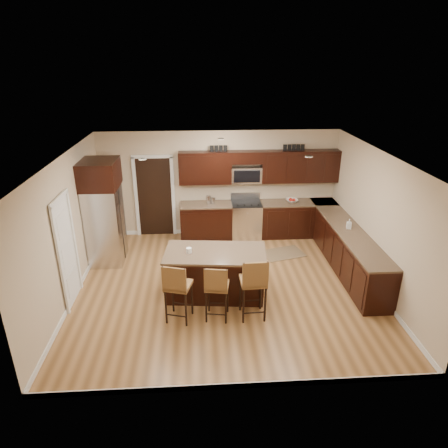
{
  "coord_description": "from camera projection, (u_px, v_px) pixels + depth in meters",
  "views": [
    {
      "loc": [
        -0.5,
        -7.04,
        4.36
      ],
      "look_at": [
        -0.02,
        0.4,
        1.22
      ],
      "focal_mm": 32.0,
      "sensor_mm": 36.0,
      "label": 1
    }
  ],
  "objects": [
    {
      "name": "pantry_door",
      "position": [
        67.0,
        253.0,
        7.35
      ],
      "size": [
        0.03,
        0.8,
        2.04
      ],
      "primitive_type": "cube",
      "color": "white",
      "rests_on": "floor"
    },
    {
      "name": "stool_left",
      "position": [
        177.0,
        286.0,
        6.86
      ],
      "size": [
        0.53,
        0.53,
        1.14
      ],
      "rotation": [
        0.0,
        0.0,
        -0.28
      ],
      "color": "olive",
      "rests_on": "floor"
    },
    {
      "name": "stool_mid",
      "position": [
        217.0,
        287.0,
        6.92
      ],
      "size": [
        0.46,
        0.46,
        1.08
      ],
      "rotation": [
        0.0,
        0.0,
        -0.16
      ],
      "color": "olive",
      "rests_on": "floor"
    },
    {
      "name": "refrigerator",
      "position": [
        104.0,
        211.0,
        8.79
      ],
      "size": [
        0.79,
        0.94,
        2.35
      ],
      "color": "silver",
      "rests_on": "floor"
    },
    {
      "name": "wall_right",
      "position": [
        378.0,
        222.0,
        7.85
      ],
      "size": [
        0.0,
        5.5,
        5.5
      ],
      "primitive_type": "plane",
      "rotation": [
        1.57,
        0.0,
        -1.57
      ],
      "color": "#C5AF8E",
      "rests_on": "floor"
    },
    {
      "name": "island_jar",
      "position": [
        189.0,
        250.0,
        7.55
      ],
      "size": [
        0.1,
        0.1,
        0.1
      ],
      "primitive_type": "cylinder",
      "color": "white",
      "rests_on": "island"
    },
    {
      "name": "island",
      "position": [
        215.0,
        274.0,
        7.79
      ],
      "size": [
        2.02,
        1.2,
        0.92
      ],
      "rotation": [
        0.0,
        0.0,
        -0.1
      ],
      "color": "black",
      "rests_on": "floor"
    },
    {
      "name": "letter_decor",
      "position": [
        256.0,
        148.0,
        9.74
      ],
      "size": [
        2.2,
        0.03,
        0.15
      ],
      "primitive_type": null,
      "color": "black",
      "rests_on": "upper_cabinets"
    },
    {
      "name": "wall_left",
      "position": [
        68.0,
        230.0,
        7.49
      ],
      "size": [
        0.0,
        5.5,
        5.5
      ],
      "primitive_type": "plane",
      "rotation": [
        1.57,
        0.0,
        1.57
      ],
      "color": "#C5AF8E",
      "rests_on": "floor"
    },
    {
      "name": "base_cabinets",
      "position": [
        302.0,
        234.0,
        9.46
      ],
      "size": [
        4.02,
        3.96,
        0.92
      ],
      "color": "black",
      "rests_on": "floor"
    },
    {
      "name": "range",
      "position": [
        246.0,
        219.0,
        10.31
      ],
      "size": [
        0.76,
        0.64,
        1.11
      ],
      "color": "silver",
      "rests_on": "floor"
    },
    {
      "name": "fruit_bowl",
      "position": [
        292.0,
        201.0,
        10.19
      ],
      "size": [
        0.33,
        0.33,
        0.07
      ],
      "primitive_type": "imported",
      "rotation": [
        0.0,
        0.0,
        0.08
      ],
      "color": "silver",
      "rests_on": "base_cabinets"
    },
    {
      "name": "canister_tall",
      "position": [
        208.0,
        200.0,
        10.03
      ],
      "size": [
        0.12,
        0.12,
        0.22
      ],
      "primitive_type": "cylinder",
      "color": "silver",
      "rests_on": "base_cabinets"
    },
    {
      "name": "stool_right",
      "position": [
        254.0,
        282.0,
        6.92
      ],
      "size": [
        0.47,
        0.47,
        1.2
      ],
      "rotation": [
        0.0,
        0.0,
        0.05
      ],
      "color": "olive",
      "rests_on": "floor"
    },
    {
      "name": "doorway",
      "position": [
        155.0,
        197.0,
        10.21
      ],
      "size": [
        0.85,
        0.03,
        2.06
      ],
      "primitive_type": "cube",
      "color": "black",
      "rests_on": "floor"
    },
    {
      "name": "canister_short",
      "position": [
        213.0,
        201.0,
        10.05
      ],
      "size": [
        0.11,
        0.11,
        0.16
      ],
      "primitive_type": "cylinder",
      "color": "silver",
      "rests_on": "base_cabinets"
    },
    {
      "name": "soap_bottle",
      "position": [
        349.0,
        224.0,
        8.59
      ],
      "size": [
        0.12,
        0.12,
        0.21
      ],
      "primitive_type": "imported",
      "rotation": [
        0.0,
        0.0,
        -0.24
      ],
      "color": "#B2B2B2",
      "rests_on": "base_cabinets"
    },
    {
      "name": "upper_cabinets",
      "position": [
        261.0,
        166.0,
        9.92
      ],
      "size": [
        4.0,
        0.33,
        0.8
      ],
      "color": "black",
      "rests_on": "wall_back"
    },
    {
      "name": "floor",
      "position": [
        226.0,
        286.0,
        8.2
      ],
      "size": [
        6.0,
        6.0,
        0.0
      ],
      "primitive_type": "plane",
      "color": "#9A6C3D",
      "rests_on": "ground"
    },
    {
      "name": "ceiling",
      "position": [
        227.0,
        157.0,
        7.15
      ],
      "size": [
        6.0,
        6.0,
        0.0
      ],
      "primitive_type": "plane",
      "rotation": [
        3.14,
        0.0,
        0.0
      ],
      "color": "silver",
      "rests_on": "wall_back"
    },
    {
      "name": "floor_mat",
      "position": [
        283.0,
        253.0,
        9.55
      ],
      "size": [
        1.09,
        0.87,
        0.01
      ],
      "primitive_type": "cube",
      "rotation": [
        0.0,
        0.0,
        0.27
      ],
      "color": "brown",
      "rests_on": "floor"
    },
    {
      "name": "microwave",
      "position": [
        246.0,
        175.0,
        10.0
      ],
      "size": [
        0.76,
        0.31,
        0.4
      ],
      "primitive_type": "cube",
      "color": "silver",
      "rests_on": "upper_cabinets"
    },
    {
      "name": "wall_back",
      "position": [
        219.0,
        184.0,
        10.2
      ],
      "size": [
        6.0,
        0.0,
        6.0
      ],
      "primitive_type": "plane",
      "rotation": [
        1.57,
        0.0,
        0.0
      ],
      "color": "#C5AF8E",
      "rests_on": "floor"
    }
  ]
}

